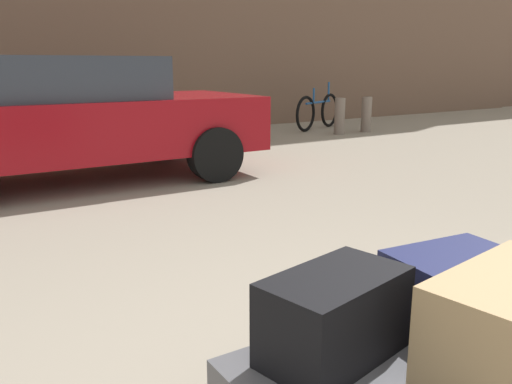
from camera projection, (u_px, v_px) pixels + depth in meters
name	position (u px, v px, depth m)	size (l,w,h in m)	color
luggage_cart	(438.00, 375.00, 1.85)	(1.39, 0.85, 0.34)	#4C4C51
suitcase_navy_rear_right	(457.00, 286.00, 2.11)	(0.51, 0.39, 0.26)	#191E47
duffel_bag_black_front_right	(334.00, 316.00, 1.81)	(0.52, 0.30, 0.30)	black
parked_car	(63.00, 117.00, 5.92)	(4.32, 1.97, 1.42)	maroon
bicycle_leaning	(318.00, 111.00, 10.96)	(1.65, 0.73, 0.96)	black
bollard_kerb_near	(191.00, 127.00, 8.52)	(0.20, 0.20, 0.70)	#72665B
bollard_kerb_mid	(260.00, 122.00, 9.21)	(0.20, 0.20, 0.70)	#72665B
bollard_kerb_far	(340.00, 116.00, 10.17)	(0.20, 0.20, 0.70)	#72665B
bollard_corner	(366.00, 114.00, 10.53)	(0.20, 0.20, 0.70)	#72665B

